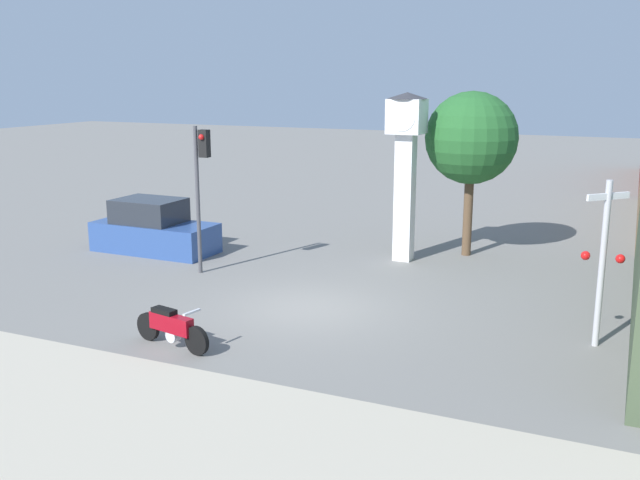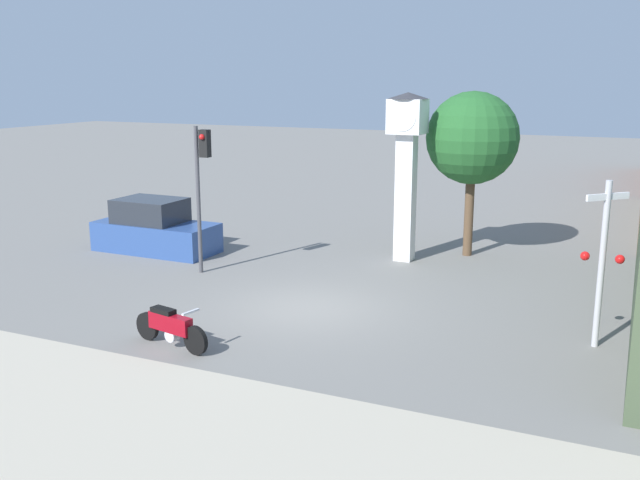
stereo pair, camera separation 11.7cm
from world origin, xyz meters
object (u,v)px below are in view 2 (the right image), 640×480
street_tree (472,139)px  parked_car (155,230)px  traffic_light (201,174)px  clock_tower (407,151)px  railroad_crossing_signal (602,258)px  motorcycle (170,327)px

street_tree → parked_car: size_ratio=1.28×
traffic_light → parked_car: size_ratio=1.05×
traffic_light → clock_tower: bearing=38.6°
traffic_light → railroad_crossing_signal: 11.36m
railroad_crossing_signal → parked_car: railroad_crossing_signal is taller
parked_car → street_tree: bearing=21.8°
clock_tower → parked_car: size_ratio=1.27×
motorcycle → clock_tower: (2.32, 9.45, 3.06)m
clock_tower → traffic_light: size_ratio=1.21×
clock_tower → railroad_crossing_signal: clock_tower is taller
motorcycle → street_tree: street_tree is taller
clock_tower → street_tree: 2.30m
railroad_crossing_signal → street_tree: size_ratio=0.69×
clock_tower → street_tree: bearing=40.6°
railroad_crossing_signal → motorcycle: bearing=-155.5°
railroad_crossing_signal → parked_car: bearing=167.4°
railroad_crossing_signal → parked_car: size_ratio=0.88×
motorcycle → street_tree: bearing=81.2°
parked_car → traffic_light: bearing=-27.7°
clock_tower → parked_car: 8.88m
motorcycle → railroad_crossing_signal: railroad_crossing_signal is taller
clock_tower → railroad_crossing_signal: 8.46m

